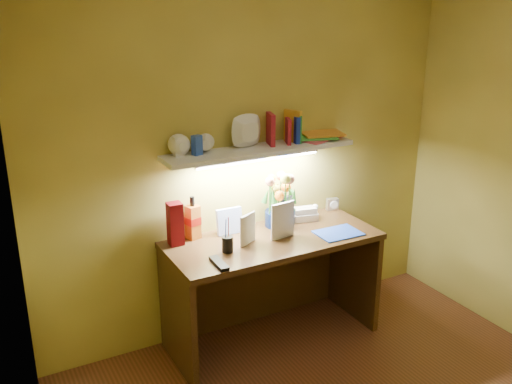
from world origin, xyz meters
TOP-DOWN VIEW (x-y plane):
  - desk at (0.00, 1.20)m, footprint 1.40×0.60m
  - flower_bouquet at (0.15, 1.37)m, footprint 0.26×0.26m
  - telephone at (0.36, 1.38)m, footprint 0.20×0.16m
  - desk_clock at (0.65, 1.45)m, footprint 0.09×0.06m
  - whisky_bottle at (-0.46, 1.44)m, footprint 0.09×0.09m
  - whisky_box at (-0.59, 1.41)m, footprint 0.09×0.09m
  - pen_cup at (-0.35, 1.15)m, footprint 0.08×0.08m
  - art_card at (-0.22, 1.40)m, footprint 0.17×0.04m
  - tv_remote at (-0.48, 1.01)m, footprint 0.06×0.19m
  - blue_folder at (0.42, 1.06)m, footprint 0.30×0.22m
  - desk_book_a at (-0.25, 1.16)m, footprint 0.14×0.08m
  - desk_book_b at (-0.03, 1.16)m, footprint 0.18×0.03m
  - wall_shelf at (-0.00, 1.39)m, footprint 1.31×0.34m

SIDE VIEW (x-z plane):
  - desk at x=0.00m, z-range 0.00..0.75m
  - blue_folder at x=0.42m, z-range 0.75..0.76m
  - tv_remote at x=-0.48m, z-range 0.75..0.77m
  - desk_clock at x=0.65m, z-range 0.75..0.84m
  - telephone at x=0.36m, z-range 0.75..0.85m
  - pen_cup at x=-0.35m, z-range 0.75..0.92m
  - art_card at x=-0.22m, z-range 0.75..0.92m
  - desk_book_a at x=-0.25m, z-range 0.75..0.95m
  - desk_book_b at x=-0.03m, z-range 0.75..0.99m
  - whisky_box at x=-0.59m, z-range 0.75..1.03m
  - whisky_bottle at x=-0.46m, z-range 0.75..1.03m
  - flower_bouquet at x=0.15m, z-range 0.75..1.11m
  - wall_shelf at x=0.00m, z-range 1.21..1.46m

